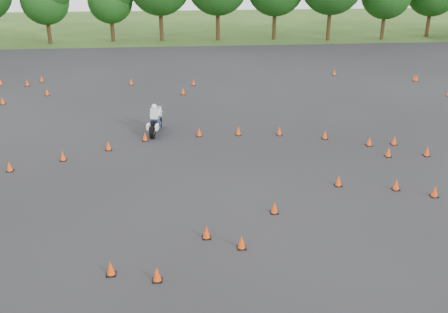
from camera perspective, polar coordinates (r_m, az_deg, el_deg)
name	(u,v)px	position (r m, az deg, el deg)	size (l,w,h in m)	color
ground	(234,229)	(18.23, 1.18, -8.33)	(140.00, 140.00, 0.00)	#2D5119
asphalt_pad	(220,164)	(23.55, -0.45, -0.82)	(62.00, 62.00, 0.00)	black
treeline	(210,0)	(51.02, -1.64, 17.40)	(87.20, 32.29, 11.08)	#164112
traffic_cones	(207,156)	(23.80, -1.91, 0.02)	(36.09, 33.12, 0.45)	#FF470A
rider_white	(155,118)	(27.44, -7.86, 4.35)	(2.23, 0.68, 1.72)	silver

